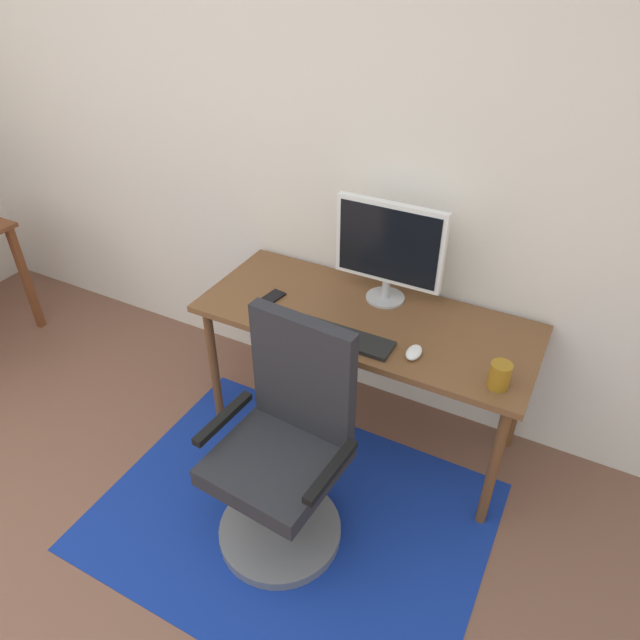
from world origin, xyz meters
TOP-DOWN VIEW (x-y plane):
  - wall_back at (0.00, 2.20)m, footprint 6.00×0.10m
  - area_rug at (0.33, 1.20)m, footprint 1.64×1.24m
  - desk at (0.37, 1.82)m, footprint 1.51×0.62m
  - monitor at (0.39, 1.99)m, footprint 0.50×0.18m
  - keyboard at (0.36, 1.62)m, footprint 0.43×0.13m
  - computer_mouse at (0.66, 1.65)m, footprint 0.06×0.10m
  - coffee_cup at (1.01, 1.62)m, footprint 0.08×0.08m
  - cell_phone at (-0.08, 1.74)m, footprint 0.09×0.15m
  - office_chair at (0.33, 1.16)m, footprint 0.56×0.52m

SIDE VIEW (x-z plane):
  - area_rug at x=0.33m, z-range 0.00..0.01m
  - office_chair at x=0.33m, z-range -0.10..0.92m
  - desk at x=0.37m, z-range 0.29..1.00m
  - cell_phone at x=-0.08m, z-range 0.71..0.72m
  - keyboard at x=0.36m, z-range 0.71..0.73m
  - computer_mouse at x=0.66m, z-range 0.71..0.75m
  - coffee_cup at x=1.01m, z-range 0.71..0.82m
  - monitor at x=0.39m, z-range 0.75..1.22m
  - wall_back at x=0.00m, z-range 0.00..2.60m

